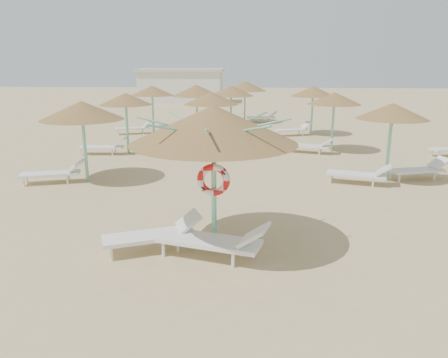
{
  "coord_description": "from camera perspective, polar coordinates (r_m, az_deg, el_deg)",
  "views": [
    {
      "loc": [
        0.99,
        -8.98,
        3.95
      ],
      "look_at": [
        0.38,
        0.8,
        1.3
      ],
      "focal_mm": 35.0,
      "sensor_mm": 36.0,
      "label": 1
    }
  ],
  "objects": [
    {
      "name": "lounger_main_b",
      "position": [
        9.03,
        -1.07,
        -8.01
      ],
      "size": [
        2.42,
        1.3,
        0.84
      ],
      "rotation": [
        0.0,
        0.0,
        -0.28
      ],
      "color": "white",
      "rests_on": "ground"
    },
    {
      "name": "palapa_field",
      "position": [
        20.87,
        4.97,
        10.49
      ],
      "size": [
        18.72,
        18.02,
        2.71
      ],
      "color": "#79D2AF",
      "rests_on": "ground"
    },
    {
      "name": "service_hut",
      "position": [
        44.59,
        -5.58,
        12.09
      ],
      "size": [
        8.4,
        4.4,
        3.25
      ],
      "color": "silver",
      "rests_on": "ground"
    },
    {
      "name": "ground",
      "position": [
        9.86,
        -2.55,
        -8.5
      ],
      "size": [
        120.0,
        120.0,
        0.0
      ],
      "primitive_type": "plane",
      "color": "tan",
      "rests_on": "ground"
    },
    {
      "name": "lounger_main_a",
      "position": [
        9.56,
        -8.9,
        -7.09
      ],
      "size": [
        2.18,
        1.38,
        0.76
      ],
      "rotation": [
        0.0,
        0.0,
        0.39
      ],
      "color": "white",
      "rests_on": "ground"
    },
    {
      "name": "main_palapa",
      "position": [
        8.93,
        -1.37,
        7.07
      ],
      "size": [
        3.46,
        3.46,
        3.1
      ],
      "color": "#79D2AF",
      "rests_on": "ground"
    }
  ]
}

